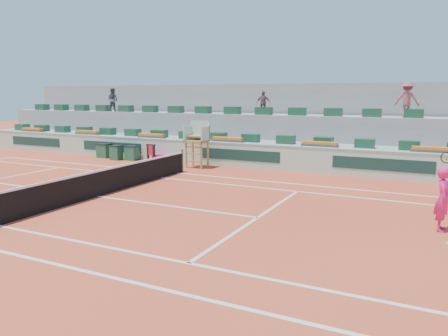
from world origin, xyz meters
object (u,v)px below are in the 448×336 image
(umpire_chair, at_px, (198,138))
(tennis_player, at_px, (443,199))
(player_bag, at_px, (161,158))
(drink_cooler_a, at_px, (132,153))

(umpire_chair, xyz_separation_m, tennis_player, (11.45, -6.39, -0.65))
(player_bag, xyz_separation_m, tennis_player, (14.22, -7.02, 0.68))
(drink_cooler_a, height_order, tennis_player, tennis_player)
(player_bag, bearing_deg, tennis_player, -26.28)
(player_bag, height_order, drink_cooler_a, drink_cooler_a)
(tennis_player, bearing_deg, drink_cooler_a, 157.02)
(umpire_chair, distance_m, tennis_player, 13.13)
(drink_cooler_a, bearing_deg, player_bag, 5.93)
(umpire_chair, height_order, tennis_player, umpire_chair)
(drink_cooler_a, bearing_deg, umpire_chair, -5.37)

